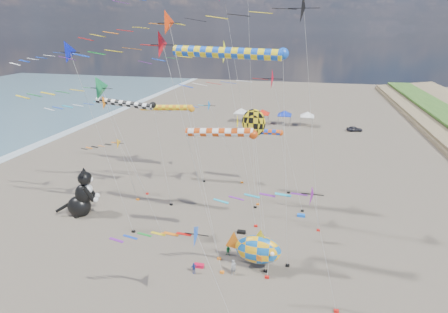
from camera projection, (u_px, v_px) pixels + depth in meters
name	position (u px, v px, depth m)	size (l,w,h in m)	color
delta_kite_0	(177.00, 243.00, 21.88)	(9.32, 1.76, 9.16)	blue
delta_kite_1	(161.00, 48.00, 27.47)	(12.48, 2.32, 20.59)	red
delta_kite_2	(290.00, 11.00, 31.08)	(15.81, 3.02, 23.80)	black
delta_kite_3	(292.00, 193.00, 24.44)	(9.18, 1.67, 10.94)	#76128A
delta_kite_4	(205.00, 107.00, 46.90)	(11.15, 1.76, 11.96)	blue
delta_kite_5	(213.00, 55.00, 33.27)	(12.80, 2.54, 19.75)	#F0FF1B
delta_kite_7	(69.00, 54.00, 32.18)	(10.60, 2.18, 19.73)	#0B18B4
delta_kite_8	(159.00, 27.00, 25.10)	(10.90, 1.95, 21.97)	#F6370C
delta_kite_9	(112.00, 144.00, 44.72)	(8.48, 1.50, 7.78)	#EEA511
delta_kite_10	(102.00, 89.00, 32.91)	(13.31, 2.52, 16.73)	#1A874B
delta_kite_11	(267.00, 81.00, 37.52)	(13.86, 2.44, 16.79)	red
delta_kite_12	(92.00, 104.00, 41.34)	(10.99, 1.76, 13.43)	orange
windsock_0	(169.00, 108.00, 47.23)	(8.97, 0.82, 10.90)	orange
windsock_1	(232.00, 54.00, 26.81)	(10.37, 0.89, 19.22)	blue
windsock_2	(263.00, 132.00, 44.33)	(6.83, 0.74, 8.62)	#DF4F0F
windsock_3	(127.00, 104.00, 39.95)	(8.88, 0.74, 12.85)	black
windsock_5	(224.00, 134.00, 27.80)	(7.15, 0.74, 13.12)	#C2400D
angelfish_kite	(251.00, 124.00, 32.29)	(3.74, 3.02, 13.66)	yellow
cat_inflatable	(80.00, 193.00, 40.01)	(4.23, 2.11, 5.70)	black
fish_inflatable	(257.00, 249.00, 30.96)	(5.55, 2.54, 4.21)	blue
person_adult	(233.00, 267.00, 30.75)	(0.55, 0.36, 1.51)	gray
child_green	(228.00, 250.00, 33.44)	(0.53, 0.41, 1.08)	#167337
child_blue	(194.00, 268.00, 30.98)	(0.64, 0.27, 1.09)	#263E95
kite_bag_0	(199.00, 266.00, 31.92)	(0.90, 0.44, 0.30)	red
kite_bag_1	(241.00, 232.00, 37.21)	(0.90, 0.44, 0.30)	black
kite_bag_2	(301.00, 215.00, 40.52)	(0.90, 0.44, 0.30)	blue
tent_row	(274.00, 111.00, 78.95)	(19.20, 4.20, 3.80)	silver
parked_car	(355.00, 129.00, 74.17)	(1.29, 3.21, 1.10)	#26262D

